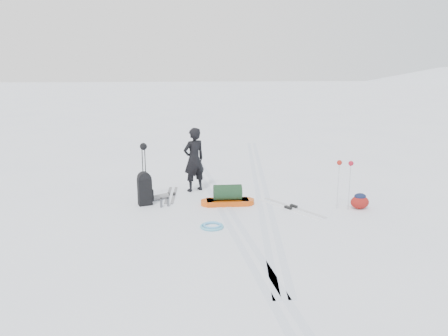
{
  "coord_description": "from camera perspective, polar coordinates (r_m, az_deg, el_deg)",
  "views": [
    {
      "loc": [
        -1.15,
        -10.66,
        3.39
      ],
      "look_at": [
        0.06,
        -0.15,
        0.95
      ],
      "focal_mm": 35.0,
      "sensor_mm": 36.0,
      "label": 1
    }
  ],
  "objects": [
    {
      "name": "skier",
      "position": [
        12.15,
        -3.94,
        1.1
      ],
      "size": [
        0.78,
        0.69,
        1.79
      ],
      "primitive_type": "imported",
      "rotation": [
        0.0,
        0.0,
        3.65
      ],
      "color": "black",
      "rests_on": "ground"
    },
    {
      "name": "ski_poles_black",
      "position": [
        11.42,
        -10.45,
        1.89
      ],
      "size": [
        0.2,
        0.19,
        1.51
      ],
      "rotation": [
        0.0,
        0.0,
        0.27
      ],
      "color": "black",
      "rests_on": "ground"
    },
    {
      "name": "rope_coil",
      "position": [
        9.58,
        -1.58,
        -7.56
      ],
      "size": [
        0.6,
        0.6,
        0.06
      ],
      "rotation": [
        0.0,
        0.0,
        0.18
      ],
      "color": "#55B0CF",
      "rests_on": "ground"
    },
    {
      "name": "ground",
      "position": [
        11.25,
        -0.39,
        -4.56
      ],
      "size": [
        200.0,
        200.0,
        0.0
      ],
      "primitive_type": "plane",
      "color": "white",
      "rests_on": "ground"
    },
    {
      "name": "ski_tracks",
      "position": [
        12.15,
        2.04,
        -3.21
      ],
      "size": [
        3.38,
        17.97,
        0.01
      ],
      "color": "silver",
      "rests_on": "ground"
    },
    {
      "name": "thermos_pair",
      "position": [
        11.0,
        -7.77,
        -4.46
      ],
      "size": [
        0.25,
        0.15,
        0.25
      ],
      "rotation": [
        0.0,
        0.0,
        -0.38
      ],
      "color": "#55565C",
      "rests_on": "ground"
    },
    {
      "name": "ski_poles_silver",
      "position": [
        10.88,
        15.5,
        -0.07
      ],
      "size": [
        0.36,
        0.24,
        1.22
      ],
      "rotation": [
        0.0,
        0.0,
        -0.28
      ],
      "color": "silver",
      "rests_on": "ground"
    },
    {
      "name": "pulk_sled",
      "position": [
        11.04,
        0.47,
        -3.82
      ],
      "size": [
        1.37,
        0.46,
        0.52
      ],
      "rotation": [
        0.0,
        0.0,
        -0.02
      ],
      "color": "#C8480B",
      "rests_on": "ground"
    },
    {
      "name": "small_daypack",
      "position": [
        11.24,
        17.31,
        -4.16
      ],
      "size": [
        0.52,
        0.44,
        0.39
      ],
      "rotation": [
        0.0,
        0.0,
        -0.22
      ],
      "color": "maroon",
      "rests_on": "ground"
    },
    {
      "name": "stuff_sack",
      "position": [
        11.44,
        0.46,
        -3.6
      ],
      "size": [
        0.44,
        0.36,
        0.25
      ],
      "rotation": [
        0.0,
        0.0,
        -0.15
      ],
      "color": "black",
      "rests_on": "ground"
    },
    {
      "name": "expedition_rucksack",
      "position": [
        11.2,
        -10.07,
        -2.75
      ],
      "size": [
        0.79,
        0.76,
        0.85
      ],
      "rotation": [
        0.0,
        0.0,
        0.29
      ],
      "color": "black",
      "rests_on": "ground"
    },
    {
      "name": "touring_skis_grey",
      "position": [
        11.98,
        -6.91,
        -3.49
      ],
      "size": [
        0.36,
        1.6,
        0.06
      ],
      "rotation": [
        0.0,
        0.0,
        1.49
      ],
      "color": "#92949A",
      "rests_on": "ground"
    },
    {
      "name": "touring_skis_white",
      "position": [
        10.92,
        8.73,
        -5.17
      ],
      "size": [
        1.32,
        1.86,
        0.07
      ],
      "rotation": [
        0.0,
        0.0,
        -1.01
      ],
      "color": "white",
      "rests_on": "ground"
    }
  ]
}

